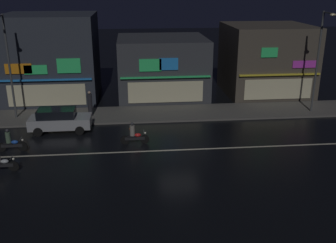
{
  "coord_description": "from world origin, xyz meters",
  "views": [
    {
      "loc": [
        -2.93,
        -22.48,
        10.03
      ],
      "look_at": [
        -0.48,
        2.41,
        1.09
      ],
      "focal_mm": 41.54,
      "sensor_mm": 36.0,
      "label": 1
    }
  ],
  "objects": [
    {
      "name": "parked_car_near_kerb",
      "position": [
        -8.07,
        4.19,
        0.87
      ],
      "size": [
        4.3,
        1.98,
        1.67
      ],
      "color": "#9EA0A5",
      "rests_on": "ground"
    },
    {
      "name": "storefront_right_block",
      "position": [
        9.85,
        12.96,
        3.2
      ],
      "size": [
        7.52,
        7.61,
        6.41
      ],
      "color": "#4C443A",
      "rests_on": "ground"
    },
    {
      "name": "ground_plane",
      "position": [
        0.0,
        0.0,
        0.0
      ],
      "size": [
        140.0,
        140.0,
        0.0
      ],
      "primitive_type": "plane",
      "color": "black"
    },
    {
      "name": "streetlamp_west",
      "position": [
        -11.91,
        7.02,
        4.7
      ],
      "size": [
        0.44,
        1.64,
        7.81
      ],
      "color": "#47494C",
      "rests_on": "sidewalk_far"
    },
    {
      "name": "motorcycle_lead",
      "position": [
        -10.56,
        0.83,
        0.63
      ],
      "size": [
        1.9,
        0.6,
        1.52
      ],
      "rotation": [
        0.0,
        0.0,
        -0.12
      ],
      "color": "black",
      "rests_on": "ground"
    },
    {
      "name": "traffic_cone",
      "position": [
        -2.98,
        4.1,
        0.28
      ],
      "size": [
        0.36,
        0.36,
        0.55
      ],
      "primitive_type": "cone",
      "color": "orange",
      "rests_on": "ground"
    },
    {
      "name": "lane_divider_stripe",
      "position": [
        0.0,
        0.0,
        0.01
      ],
      "size": [
        31.18,
        0.16,
        0.01
      ],
      "primitive_type": "cube",
      "color": "beige",
      "rests_on": "ground"
    },
    {
      "name": "motorcycle_opposite_lane",
      "position": [
        -10.35,
        -1.99,
        0.63
      ],
      "size": [
        1.9,
        0.6,
        1.52
      ],
      "rotation": [
        0.0,
        0.0,
        3.05
      ],
      "color": "black",
      "rests_on": "ground"
    },
    {
      "name": "streetlamp_mid",
      "position": [
        11.68,
        6.22,
        4.75
      ],
      "size": [
        0.44,
        1.64,
        7.92
      ],
      "color": "#47494C",
      "rests_on": "sidewalk_far"
    },
    {
      "name": "motorcycle_following",
      "position": [
        -2.84,
        1.28,
        0.63
      ],
      "size": [
        1.9,
        0.6,
        1.52
      ],
      "rotation": [
        0.0,
        0.0,
        0.04
      ],
      "color": "black",
      "rests_on": "ground"
    },
    {
      "name": "storefront_center_block",
      "position": [
        -9.85,
        12.89,
        3.76
      ],
      "size": [
        7.88,
        7.48,
        7.52
      ],
      "color": "#2D333D",
      "rests_on": "ground"
    },
    {
      "name": "storefront_left_block",
      "position": [
        -0.0,
        12.9,
        2.7
      ],
      "size": [
        7.97,
        7.5,
        5.4
      ],
      "color": "#383A3F",
      "rests_on": "ground"
    },
    {
      "name": "pedestrian_on_sidewalk",
      "position": [
        -6.16,
        7.07,
        1.07
      ],
      "size": [
        0.36,
        0.36,
        1.98
      ],
      "rotation": [
        0.0,
        0.0,
        4.03
      ],
      "color": "#232328",
      "rests_on": "sidewalk_far"
    },
    {
      "name": "sidewalk_far",
      "position": [
        0.0,
        7.22,
        0.07
      ],
      "size": [
        32.82,
        4.03,
        0.14
      ],
      "primitive_type": "cube",
      "color": "#5B5954",
      "rests_on": "ground"
    }
  ]
}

